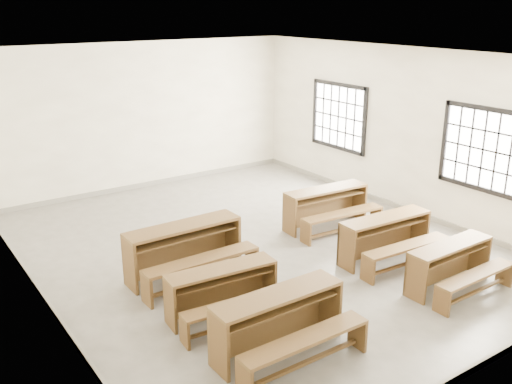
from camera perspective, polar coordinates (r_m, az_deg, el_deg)
room at (r=9.15m, az=0.47°, el=6.91°), size 8.50×8.50×3.20m
desk_set_0 at (r=6.85m, az=2.46°, el=-12.60°), size 1.68×0.87×0.75m
desk_set_1 at (r=7.61m, az=-3.29°, el=-9.63°), size 1.56×0.91×0.67m
desk_set_2 at (r=8.68m, az=-7.06°, el=-5.47°), size 1.81×0.95×0.81m
desk_set_3 at (r=8.77m, az=19.00°, el=-6.73°), size 1.50×0.79×0.67m
desk_set_4 at (r=9.39m, az=12.96°, el=-4.24°), size 1.67×0.93×0.73m
desk_set_5 at (r=10.56m, az=7.15°, el=-1.29°), size 1.70×0.97×0.74m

